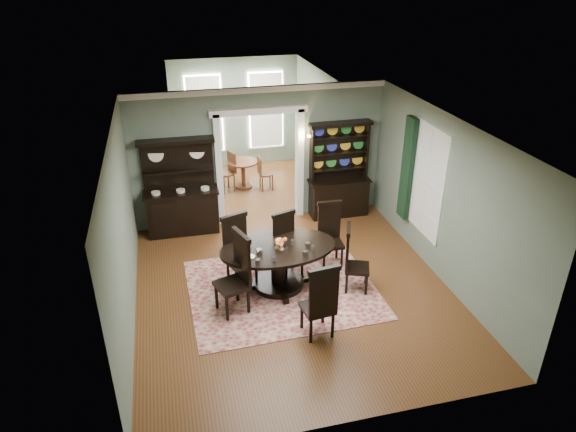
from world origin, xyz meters
name	(u,v)px	position (x,y,z in m)	size (l,w,h in m)	color
room	(293,211)	(0.00, 0.04, 1.58)	(5.51, 6.01, 3.01)	brown
parlor	(241,122)	(0.00, 5.53, 1.52)	(3.51, 3.50, 3.01)	brown
doorway_trim	(259,150)	(0.00, 3.00, 1.62)	(2.08, 0.25, 2.57)	white
right_window	(417,175)	(2.69, 0.93, 1.60)	(0.15, 1.47, 2.12)	white
wall_sconce	(304,137)	(0.95, 2.85, 1.89)	(0.27, 0.21, 0.21)	#BC8D32
rug	(282,289)	(-0.19, 0.10, 0.01)	(3.28, 2.73, 0.01)	maroon
dining_table	(278,259)	(-0.23, 0.22, 0.57)	(2.13, 2.00, 0.82)	black
centerpiece	(281,246)	(-0.19, 0.12, 0.88)	(1.22, 0.78, 0.20)	white
chair_far_left	(238,248)	(-0.90, 0.52, 0.71)	(0.63, 0.62, 1.35)	black
chair_far_mid	(286,243)	(0.01, 0.60, 0.66)	(0.58, 0.56, 1.25)	black
chair_far_right	(330,231)	(0.93, 0.81, 0.66)	(0.49, 0.46, 1.26)	black
chair_end_left	(237,271)	(-1.03, -0.28, 0.75)	(0.64, 0.66, 1.43)	black
chair_end_right	(352,257)	(1.01, -0.17, 0.65)	(0.57, 0.58, 1.24)	black
chair_near	(321,300)	(0.09, -1.31, 0.70)	(0.55, 0.52, 1.33)	black
sideboard	(182,201)	(-1.76, 2.76, 0.72)	(1.57, 0.57, 2.07)	black
welsh_dresser	(339,182)	(1.76, 2.76, 0.79)	(1.40, 0.52, 2.18)	black
parlor_table	(243,170)	(-0.11, 4.79, 0.47)	(0.78, 0.78, 0.72)	#572D18
parlor_chair_left	(228,171)	(-0.50, 4.71, 0.54)	(0.48, 0.47, 1.01)	#572D18
parlor_chair_right	(264,172)	(0.38, 4.53, 0.48)	(0.38, 0.38, 0.90)	#572D18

